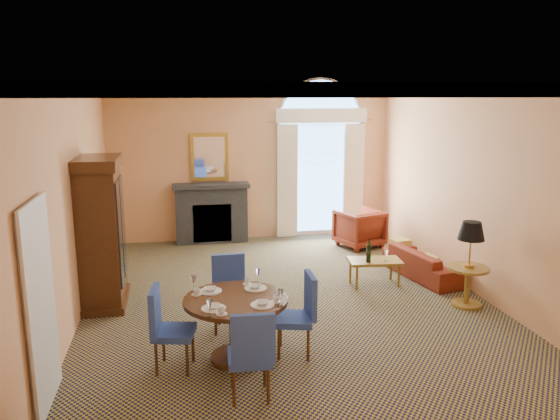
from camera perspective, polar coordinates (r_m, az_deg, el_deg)
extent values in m
plane|color=#171440|center=(8.56, 0.64, -9.24)|extent=(7.50, 7.50, 0.00)
cube|color=#ECAA70|center=(11.77, -2.97, 4.69)|extent=(6.00, 0.04, 3.20)
cube|color=#ECAA70|center=(8.08, -20.68, 0.52)|extent=(0.04, 7.50, 3.20)
cube|color=#ECAA70|center=(9.18, 19.35, 1.92)|extent=(0.04, 7.50, 3.20)
cube|color=silver|center=(7.97, 0.69, 12.72)|extent=(6.00, 7.50, 0.04)
cube|color=silver|center=(7.97, 0.69, 12.29)|extent=(6.00, 7.50, 0.12)
cube|color=silver|center=(5.96, -23.72, -9.44)|extent=(0.08, 0.90, 2.06)
cube|color=#2F3338|center=(11.65, -7.17, -0.45)|extent=(1.50, 0.40, 1.20)
cube|color=#2F3338|center=(11.50, -7.25, 2.63)|extent=(1.60, 0.46, 0.08)
cube|color=gold|center=(11.62, -7.38, 5.51)|extent=(0.80, 0.04, 1.00)
cube|color=white|center=(11.61, -7.38, 5.50)|extent=(0.64, 0.02, 0.84)
cube|color=silver|center=(12.09, 4.13, 3.20)|extent=(1.90, 0.04, 2.50)
cube|color=#89B6E5|center=(12.08, 4.14, 3.19)|extent=(1.70, 0.02, 2.30)
cylinder|color=silver|center=(11.96, 4.22, 9.13)|extent=(1.90, 0.04, 1.90)
cube|color=#F1E8CC|center=(11.80, 0.75, 3.02)|extent=(0.45, 0.06, 2.45)
cube|color=#F1E8CC|center=(12.19, 7.69, 3.20)|extent=(0.45, 0.06, 2.45)
cube|color=#F1E8CC|center=(11.84, 4.38, 9.82)|extent=(2.00, 0.08, 0.30)
cube|color=#381E0C|center=(8.48, -18.16, -2.75)|extent=(0.56, 1.03, 2.05)
cube|color=#381E0C|center=(8.28, -18.66, 4.69)|extent=(0.64, 1.13, 0.16)
cube|color=#381E0C|center=(8.78, -17.74, -8.93)|extent=(0.64, 1.13, 0.10)
cylinder|color=#381E0C|center=(6.48, -4.66, -9.38)|extent=(1.23, 1.23, 0.05)
cylinder|color=#381E0C|center=(6.63, -4.60, -12.49)|extent=(0.16, 0.16, 0.72)
cylinder|color=#381E0C|center=(6.77, -4.55, -15.03)|extent=(0.61, 0.61, 0.06)
cylinder|color=white|center=(6.75, -2.58, -8.15)|extent=(0.28, 0.28, 0.01)
imported|color=white|center=(6.74, -2.58, -7.96)|extent=(0.15, 0.15, 0.04)
imported|color=white|center=(6.89, -3.40, -7.43)|extent=(0.09, 0.09, 0.07)
cylinder|color=white|center=(6.70, -7.28, -8.40)|extent=(0.28, 0.28, 0.01)
imported|color=white|center=(6.69, -7.29, -8.20)|extent=(0.15, 0.15, 0.04)
imported|color=white|center=(6.61, -8.72, -8.40)|extent=(0.09, 0.09, 0.07)
cylinder|color=white|center=(6.19, -6.95, -10.16)|extent=(0.28, 0.28, 0.01)
imported|color=white|center=(6.18, -6.96, -9.95)|extent=(0.15, 0.15, 0.04)
imported|color=white|center=(6.02, -6.13, -10.41)|extent=(0.09, 0.09, 0.07)
cylinder|color=white|center=(6.24, -1.84, -9.87)|extent=(0.28, 0.28, 0.01)
imported|color=white|center=(6.23, -1.84, -9.66)|extent=(0.15, 0.15, 0.04)
imported|color=white|center=(6.32, -0.42, -9.22)|extent=(0.09, 0.09, 0.07)
cube|color=#264299|center=(7.36, -5.25, -9.20)|extent=(0.53, 0.53, 0.08)
cube|color=#264299|center=(7.46, -5.42, -6.57)|extent=(0.45, 0.07, 0.53)
cylinder|color=#381E0C|center=(7.60, -3.73, -10.45)|extent=(0.03, 0.03, 0.41)
cylinder|color=#381E0C|center=(7.64, -6.37, -10.39)|extent=(0.03, 0.03, 0.41)
cylinder|color=#381E0C|center=(7.28, -3.98, -11.50)|extent=(0.03, 0.03, 0.41)
cylinder|color=#381E0C|center=(7.32, -6.75, -11.42)|extent=(0.03, 0.03, 0.41)
cube|color=#264299|center=(5.84, -3.20, -15.11)|extent=(0.47, 0.47, 0.08)
cube|color=#264299|center=(5.53, -2.82, -13.38)|extent=(0.45, 0.09, 0.53)
cylinder|color=#381E0C|center=(5.80, -4.83, -18.09)|extent=(0.03, 0.03, 0.41)
cylinder|color=#381E0C|center=(5.82, -1.23, -17.92)|extent=(0.03, 0.03, 0.41)
cylinder|color=#381E0C|center=(6.10, -5.00, -16.45)|extent=(0.03, 0.03, 0.41)
cylinder|color=#381E0C|center=(6.12, -1.61, -16.30)|extent=(0.03, 0.03, 0.41)
cube|color=#264299|center=(6.71, 1.48, -11.35)|extent=(0.54, 0.54, 0.08)
cube|color=#264299|center=(6.65, 3.21, -8.90)|extent=(0.08, 0.45, 0.53)
cylinder|color=#381E0C|center=(6.65, 2.96, -13.88)|extent=(0.03, 0.03, 0.41)
cylinder|color=#381E0C|center=(6.96, 2.98, -12.63)|extent=(0.03, 0.03, 0.41)
cylinder|color=#381E0C|center=(6.66, -0.12, -13.82)|extent=(0.03, 0.03, 0.41)
cylinder|color=#381E0C|center=(6.97, 0.05, -12.58)|extent=(0.03, 0.03, 0.41)
cube|color=#264299|center=(6.48, -11.00, -12.46)|extent=(0.53, 0.53, 0.08)
cube|color=#264299|center=(6.35, -12.95, -10.24)|extent=(0.12, 0.45, 0.53)
cylinder|color=#381E0C|center=(6.77, -12.07, -13.64)|extent=(0.03, 0.03, 0.41)
cylinder|color=#381E0C|center=(6.47, -12.80, -14.95)|extent=(0.03, 0.03, 0.41)
cylinder|color=#381E0C|center=(6.70, -9.09, -13.80)|extent=(0.03, 0.03, 0.41)
cylinder|color=#381E0C|center=(6.40, -9.68, -15.15)|extent=(0.03, 0.03, 0.41)
imported|color=maroon|center=(9.77, 14.84, -5.40)|extent=(0.96, 1.76, 0.48)
imported|color=maroon|center=(11.37, 8.29, -1.91)|extent=(1.06, 1.07, 0.77)
cube|color=olive|center=(9.15, 9.87, -5.29)|extent=(0.89, 0.56, 0.05)
cylinder|color=olive|center=(8.95, 8.04, -7.10)|extent=(0.04, 0.04, 0.38)
cylinder|color=olive|center=(9.20, 12.31, -6.73)|extent=(0.04, 0.04, 0.38)
cylinder|color=olive|center=(9.25, 7.36, -6.43)|extent=(0.04, 0.04, 0.38)
cylinder|color=olive|center=(9.49, 11.51, -6.09)|extent=(0.04, 0.04, 0.38)
cylinder|color=olive|center=(8.57, 19.11, -5.78)|extent=(0.60, 0.60, 0.04)
cylinder|color=olive|center=(8.67, 18.97, -7.67)|extent=(0.08, 0.08, 0.56)
cylinder|color=olive|center=(8.75, 18.85, -9.28)|extent=(0.44, 0.44, 0.04)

